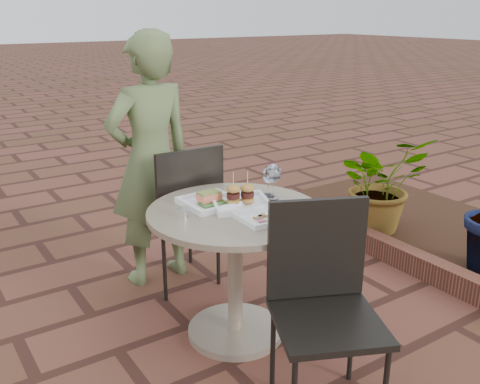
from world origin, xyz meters
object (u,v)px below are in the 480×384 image
plate_sliders (240,200)px  diner (151,162)px  cafe_table (235,254)px  plate_salmon (209,201)px  plate_tuna (261,217)px  chair_far (183,206)px  chair_near (322,291)px

plate_sliders → diner: bearing=98.4°
plate_sliders → cafe_table: bearing=-151.8°
cafe_table → plate_sliders: size_ratio=2.43×
plate_salmon → plate_tuna: 0.34m
plate_tuna → plate_salmon: bearing=108.0°
diner → cafe_table: bearing=90.9°
cafe_table → plate_tuna: plate_tuna is taller
cafe_table → chair_far: (0.03, 0.63, 0.07)m
diner → plate_salmon: (-0.00, -0.72, -0.05)m
plate_salmon → plate_sliders: plate_sliders is taller
cafe_table → chair_near: 0.64m
cafe_table → chair_far: 0.64m
chair_near → chair_far: bearing=114.8°
chair_far → plate_salmon: bearing=78.4°
plate_salmon → plate_tuna: bearing=-72.0°
chair_far → diner: size_ratio=0.58×
plate_sliders → plate_tuna: plate_sliders is taller
chair_far → diner: (-0.10, 0.22, 0.25)m
chair_far → plate_tuna: bearing=90.1°
cafe_table → chair_far: bearing=87.3°
chair_near → plate_sliders: chair_near is taller
diner → plate_salmon: size_ratio=5.82×
cafe_table → plate_sliders: (0.05, 0.03, 0.28)m
diner → plate_tuna: size_ratio=7.25×
chair_near → plate_salmon: (-0.11, 0.77, 0.20)m
chair_near → plate_sliders: 0.69m
plate_salmon → plate_tuna: plate_salmon is taller
chair_far → chair_near: 1.27m
plate_salmon → plate_sliders: 0.16m
diner → plate_tuna: diner is taller
chair_near → plate_tuna: chair_near is taller
chair_near → diner: size_ratio=0.58×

